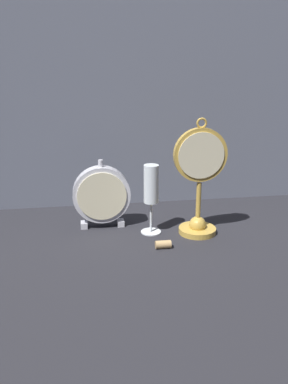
# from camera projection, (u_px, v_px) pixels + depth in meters

# --- Properties ---
(ground_plane) EXTENTS (4.00, 4.00, 0.00)m
(ground_plane) POSITION_uv_depth(u_px,v_px,m) (148.00, 240.00, 1.21)
(ground_plane) COLOR #232328
(fabric_backdrop_drape) EXTENTS (1.78, 0.01, 0.69)m
(fabric_backdrop_drape) POSITION_uv_depth(u_px,v_px,m) (133.00, 103.00, 1.41)
(fabric_backdrop_drape) COLOR slate
(fabric_backdrop_drape) RESTS_ON ground_plane
(pocket_watch_on_stand) EXTENTS (0.15, 0.11, 0.34)m
(pocket_watch_on_stand) POSITION_uv_depth(u_px,v_px,m) (199.00, 185.00, 1.21)
(pocket_watch_on_stand) COLOR gold
(pocket_watch_on_stand) RESTS_ON ground_plane
(mantel_clock_silver) EXTENTS (0.17, 0.04, 0.21)m
(mantel_clock_silver) POSITION_uv_depth(u_px,v_px,m) (102.00, 195.00, 1.27)
(mantel_clock_silver) COLOR silver
(mantel_clock_silver) RESTS_ON ground_plane
(champagne_flute) EXTENTS (0.06, 0.06, 0.20)m
(champagne_flute) POSITION_uv_depth(u_px,v_px,m) (151.00, 189.00, 1.22)
(champagne_flute) COLOR silver
(champagne_flute) RESTS_ON ground_plane
(wine_cork) EXTENTS (0.04, 0.02, 0.02)m
(wine_cork) POSITION_uv_depth(u_px,v_px,m) (163.00, 244.00, 1.16)
(wine_cork) COLOR tan
(wine_cork) RESTS_ON ground_plane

